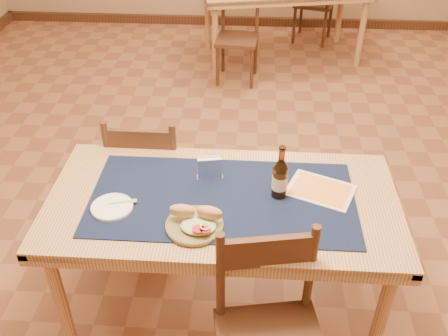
# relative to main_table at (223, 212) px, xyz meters

# --- Properties ---
(room) EXTENTS (6.04, 7.04, 2.84)m
(room) POSITION_rel_main_table_xyz_m (0.00, 0.80, 0.73)
(room) COLOR #8E5C3E
(room) RESTS_ON ground
(main_table) EXTENTS (1.60, 0.80, 0.75)m
(main_table) POSITION_rel_main_table_xyz_m (0.00, 0.00, 0.00)
(main_table) COLOR tan
(main_table) RESTS_ON ground
(placemat) EXTENTS (1.20, 0.60, 0.01)m
(placemat) POSITION_rel_main_table_xyz_m (0.00, 0.00, 0.09)
(placemat) COLOR #101D3C
(placemat) RESTS_ON main_table
(baseboard) EXTENTS (6.00, 7.00, 0.10)m
(baseboard) POSITION_rel_main_table_xyz_m (0.00, 0.80, -0.62)
(baseboard) COLOR #462519
(baseboard) RESTS_ON ground
(chair_main_far) EXTENTS (0.42, 0.42, 0.89)m
(chair_main_far) POSITION_rel_main_table_xyz_m (-0.46, 0.54, -0.20)
(chair_main_far) COLOR #462519
(chair_main_far) RESTS_ON ground
(chair_back_near) EXTENTS (0.41, 0.41, 0.83)m
(chair_back_near) POSITION_rel_main_table_xyz_m (-0.05, 2.80, -0.24)
(chair_back_near) COLOR #462519
(chair_back_near) RESTS_ON ground
(chair_back_far) EXTENTS (0.49, 0.49, 0.86)m
(chair_back_far) POSITION_rel_main_table_xyz_m (0.75, 3.80, -0.22)
(chair_back_far) COLOR #462519
(chair_back_far) RESTS_ON ground
(sandwich_plate) EXTENTS (0.25, 0.25, 0.09)m
(sandwich_plate) POSITION_rel_main_table_xyz_m (-0.10, -0.20, 0.11)
(sandwich_plate) COLOR olive
(sandwich_plate) RESTS_ON placemat
(side_plate) EXTENTS (0.19, 0.19, 0.02)m
(side_plate) POSITION_rel_main_table_xyz_m (-0.48, -0.11, 0.10)
(side_plate) COLOR white
(side_plate) RESTS_ON placemat
(fork) EXTENTS (0.13, 0.05, 0.00)m
(fork) POSITION_rel_main_table_xyz_m (-0.43, -0.07, 0.10)
(fork) COLOR #97CB6F
(fork) RESTS_ON side_plate
(beer_bottle) EXTENTS (0.07, 0.07, 0.27)m
(beer_bottle) POSITION_rel_main_table_xyz_m (0.25, 0.03, 0.19)
(beer_bottle) COLOR #4F2D0E
(beer_bottle) RESTS_ON placemat
(napkin_holder) EXTENTS (0.13, 0.07, 0.11)m
(napkin_holder) POSITION_rel_main_table_xyz_m (-0.07, 0.15, 0.14)
(napkin_holder) COLOR silver
(napkin_holder) RESTS_ON placemat
(menu_card) EXTENTS (0.36, 0.31, 0.01)m
(menu_card) POSITION_rel_main_table_xyz_m (0.45, 0.08, 0.09)
(menu_card) COLOR beige
(menu_card) RESTS_ON placemat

